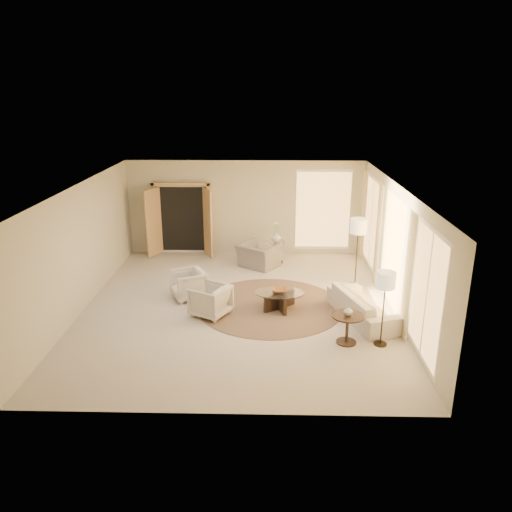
{
  "coord_description": "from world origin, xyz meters",
  "views": [
    {
      "loc": [
        0.67,
        -10.52,
        4.79
      ],
      "look_at": [
        0.4,
        0.4,
        1.1
      ],
      "focal_mm": 35.0,
      "sensor_mm": 36.0,
      "label": 1
    }
  ],
  "objects_px": {
    "coffee_table": "(280,298)",
    "end_vase": "(348,311)",
    "bowl": "(280,290)",
    "side_vase": "(276,237)",
    "armchair_left": "(189,283)",
    "side_table": "(276,250)",
    "end_table": "(347,324)",
    "accent_chair": "(258,252)",
    "floor_lamp_near": "(358,229)",
    "floor_lamp_far": "(386,283)",
    "sofa": "(363,306)",
    "armchair_right": "(210,299)"
  },
  "relations": [
    {
      "from": "armchair_right",
      "to": "side_vase",
      "type": "distance_m",
      "value": 3.88
    },
    {
      "from": "armchair_right",
      "to": "side_table",
      "type": "relative_size",
      "value": 1.22
    },
    {
      "from": "coffee_table",
      "to": "bowl",
      "type": "relative_size",
      "value": 4.01
    },
    {
      "from": "armchair_right",
      "to": "sofa",
      "type": "bearing_deg",
      "value": 117.3
    },
    {
      "from": "sofa",
      "to": "accent_chair",
      "type": "relative_size",
      "value": 1.99
    },
    {
      "from": "accent_chair",
      "to": "coffee_table",
      "type": "bearing_deg",
      "value": 135.16
    },
    {
      "from": "bowl",
      "to": "floor_lamp_near",
      "type": "bearing_deg",
      "value": 36.9
    },
    {
      "from": "armchair_right",
      "to": "end_table",
      "type": "xyz_separation_m",
      "value": [
        2.83,
        -1.21,
        0.03
      ]
    },
    {
      "from": "coffee_table",
      "to": "floor_lamp_near",
      "type": "distance_m",
      "value": 2.74
    },
    {
      "from": "armchair_left",
      "to": "accent_chair",
      "type": "distance_m",
      "value": 2.77
    },
    {
      "from": "armchair_right",
      "to": "end_vase",
      "type": "distance_m",
      "value": 3.09
    },
    {
      "from": "sofa",
      "to": "end_vase",
      "type": "relative_size",
      "value": 11.18
    },
    {
      "from": "coffee_table",
      "to": "accent_chair",
      "type": "bearing_deg",
      "value": 100.83
    },
    {
      "from": "accent_chair",
      "to": "floor_lamp_far",
      "type": "distance_m",
      "value": 5.16
    },
    {
      "from": "sofa",
      "to": "end_vase",
      "type": "height_order",
      "value": "end_vase"
    },
    {
      "from": "armchair_left",
      "to": "side_table",
      "type": "bearing_deg",
      "value": 115.8
    },
    {
      "from": "floor_lamp_near",
      "to": "end_vase",
      "type": "distance_m",
      "value": 3.21
    },
    {
      "from": "end_vase",
      "to": "side_vase",
      "type": "height_order",
      "value": "side_vase"
    },
    {
      "from": "accent_chair",
      "to": "end_vase",
      "type": "bearing_deg",
      "value": 147.02
    },
    {
      "from": "floor_lamp_far",
      "to": "side_vase",
      "type": "bearing_deg",
      "value": 112.46
    },
    {
      "from": "accent_chair",
      "to": "bowl",
      "type": "distance_m",
      "value": 2.87
    },
    {
      "from": "armchair_left",
      "to": "armchair_right",
      "type": "height_order",
      "value": "armchair_right"
    },
    {
      "from": "end_table",
      "to": "bowl",
      "type": "relative_size",
      "value": 1.8
    },
    {
      "from": "accent_chair",
      "to": "armchair_left",
      "type": "bearing_deg",
      "value": 88.53
    },
    {
      "from": "bowl",
      "to": "side_vase",
      "type": "distance_m",
      "value": 3.22
    },
    {
      "from": "accent_chair",
      "to": "end_table",
      "type": "distance_m",
      "value": 4.75
    },
    {
      "from": "end_table",
      "to": "floor_lamp_far",
      "type": "bearing_deg",
      "value": -4.99
    },
    {
      "from": "bowl",
      "to": "sofa",
      "type": "bearing_deg",
      "value": -13.98
    },
    {
      "from": "coffee_table",
      "to": "end_vase",
      "type": "bearing_deg",
      "value": -50.45
    },
    {
      "from": "coffee_table",
      "to": "bowl",
      "type": "height_order",
      "value": "bowl"
    },
    {
      "from": "armchair_left",
      "to": "floor_lamp_near",
      "type": "relative_size",
      "value": 0.43
    },
    {
      "from": "armchair_right",
      "to": "side_vase",
      "type": "bearing_deg",
      "value": -173.75
    },
    {
      "from": "coffee_table",
      "to": "floor_lamp_far",
      "type": "bearing_deg",
      "value": -39.74
    },
    {
      "from": "armchair_right",
      "to": "floor_lamp_near",
      "type": "xyz_separation_m",
      "value": [
        3.49,
        1.82,
        1.11
      ]
    },
    {
      "from": "sofa",
      "to": "armchair_left",
      "type": "relative_size",
      "value": 2.7
    },
    {
      "from": "coffee_table",
      "to": "end_table",
      "type": "relative_size",
      "value": 2.23
    },
    {
      "from": "sofa",
      "to": "end_table",
      "type": "relative_size",
      "value": 3.22
    },
    {
      "from": "coffee_table",
      "to": "side_table",
      "type": "height_order",
      "value": "side_table"
    },
    {
      "from": "bowl",
      "to": "side_vase",
      "type": "bearing_deg",
      "value": 90.77
    },
    {
      "from": "armchair_right",
      "to": "end_vase",
      "type": "xyz_separation_m",
      "value": [
        2.83,
        -1.21,
        0.31
      ]
    },
    {
      "from": "end_table",
      "to": "bowl",
      "type": "distance_m",
      "value": 2.03
    },
    {
      "from": "floor_lamp_near",
      "to": "floor_lamp_far",
      "type": "bearing_deg",
      "value": -90.0
    },
    {
      "from": "end_vase",
      "to": "side_vase",
      "type": "relative_size",
      "value": 0.66
    },
    {
      "from": "armchair_left",
      "to": "end_table",
      "type": "bearing_deg",
      "value": 32.78
    },
    {
      "from": "coffee_table",
      "to": "side_vase",
      "type": "xyz_separation_m",
      "value": [
        -0.04,
        3.21,
        0.5
      ]
    },
    {
      "from": "coffee_table",
      "to": "floor_lamp_far",
      "type": "height_order",
      "value": "floor_lamp_far"
    },
    {
      "from": "sofa",
      "to": "floor_lamp_far",
      "type": "relative_size",
      "value": 1.35
    },
    {
      "from": "side_table",
      "to": "bowl",
      "type": "bearing_deg",
      "value": -89.23
    },
    {
      "from": "floor_lamp_far",
      "to": "armchair_left",
      "type": "bearing_deg",
      "value": 151.89
    },
    {
      "from": "armchair_left",
      "to": "armchair_right",
      "type": "distance_m",
      "value": 1.12
    }
  ]
}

